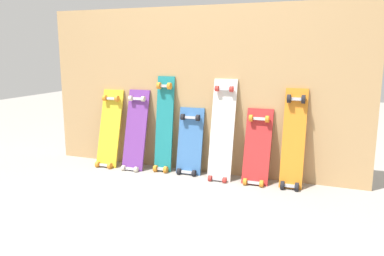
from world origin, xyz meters
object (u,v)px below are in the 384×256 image
at_px(skateboard_purple, 135,134).
at_px(skateboard_blue, 190,145).
at_px(skateboard_orange, 293,142).
at_px(skateboard_yellow, 109,132).
at_px(skateboard_white, 222,134).
at_px(skateboard_red, 257,151).
at_px(skateboard_teal, 164,128).

bearing_deg(skateboard_purple, skateboard_blue, 4.47).
bearing_deg(skateboard_orange, skateboard_purple, -179.43).
height_order(skateboard_yellow, skateboard_orange, skateboard_orange).
bearing_deg(skateboard_white, skateboard_blue, 173.74).
bearing_deg(skateboard_red, skateboard_orange, 1.38).
bearing_deg(skateboard_yellow, skateboard_red, 0.33).
bearing_deg(skateboard_orange, skateboard_white, -179.35).
xyz_separation_m(skateboard_purple, skateboard_white, (0.85, 0.01, 0.06)).
bearing_deg(skateboard_blue, skateboard_yellow, -177.02).
bearing_deg(skateboard_white, skateboard_purple, -179.49).
distance_m(skateboard_blue, skateboard_white, 0.34).
height_order(skateboard_teal, skateboard_red, skateboard_teal).
xyz_separation_m(skateboard_yellow, skateboard_blue, (0.82, 0.04, -0.07)).
bearing_deg(skateboard_red, skateboard_purple, -179.63).
height_order(skateboard_yellow, skateboard_purple, skateboard_purple).
relative_size(skateboard_teal, skateboard_red, 1.35).
distance_m(skateboard_purple, skateboard_red, 1.16).
height_order(skateboard_yellow, skateboard_red, skateboard_yellow).
bearing_deg(skateboard_blue, skateboard_purple, -175.53).
relative_size(skateboard_yellow, skateboard_orange, 0.92).
relative_size(skateboard_red, skateboard_orange, 0.80).
xyz_separation_m(skateboard_purple, skateboard_teal, (0.28, 0.04, 0.07)).
distance_m(skateboard_blue, skateboard_orange, 0.92).
distance_m(skateboard_yellow, skateboard_red, 1.44).
distance_m(skateboard_white, skateboard_red, 0.33).
xyz_separation_m(skateboard_yellow, skateboard_purple, (0.29, 0.00, 0.00)).
height_order(skateboard_purple, skateboard_blue, skateboard_purple).
xyz_separation_m(skateboard_blue, skateboard_orange, (0.91, -0.03, 0.11)).
xyz_separation_m(skateboard_white, skateboard_orange, (0.60, 0.01, -0.02)).
relative_size(skateboard_white, skateboard_orange, 1.08).
xyz_separation_m(skateboard_teal, skateboard_blue, (0.26, -0.00, -0.14)).
bearing_deg(skateboard_teal, skateboard_white, -3.48).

